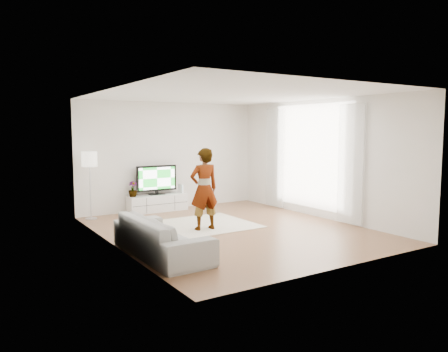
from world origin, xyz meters
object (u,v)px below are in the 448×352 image
rug (192,226)px  media_console (157,203)px  player (204,189)px  television (157,179)px  sofa (162,236)px  floor_lamp (89,162)px

rug → media_console: bearing=87.5°
player → television: bearing=-87.3°
sofa → floor_lamp: bearing=1.5°
media_console → sofa: sofa is taller
rug → player: player is taller
media_console → player: player is taller
media_console → sofa: size_ratio=0.69×
television → rug: 2.22m
television → sofa: bearing=-112.3°
media_console → floor_lamp: bearing=-177.8°
rug → player: size_ratio=1.56×
television → floor_lamp: bearing=-176.9°
floor_lamp → player: bearing=-54.8°
floor_lamp → television: bearing=3.1°
player → sofa: bearing=42.3°
media_console → floor_lamp: floor_lamp is taller
rug → sofa: (-1.44, -1.66, 0.32)m
rug → floor_lamp: size_ratio=1.68×
floor_lamp → sofa: bearing=-87.2°
media_console → player: bearing=-90.4°
player → floor_lamp: size_ratio=1.08×
television → player: bearing=-90.4°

